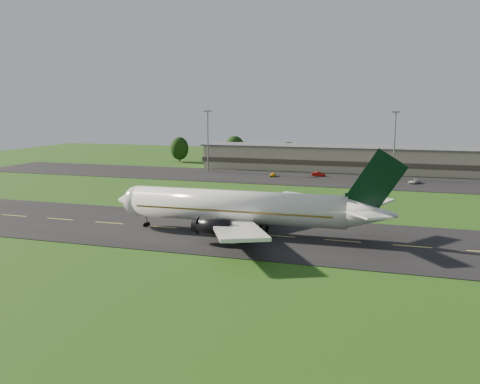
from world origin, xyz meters
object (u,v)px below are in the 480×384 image
(service_vehicle_a, at_px, (273,175))
(service_vehicle_c, at_px, (414,181))
(terminal, at_px, (400,161))
(airliner, at_px, (242,208))
(light_mast_west, at_px, (208,133))
(light_mast_centre, at_px, (395,137))
(service_vehicle_b, at_px, (319,174))

(service_vehicle_a, height_order, service_vehicle_c, same)
(terminal, xyz_separation_m, service_vehicle_c, (4.81, -24.50, -3.28))
(airliner, height_order, service_vehicle_a, airliner)
(airliner, distance_m, service_vehicle_a, 74.84)
(light_mast_west, height_order, service_vehicle_c, light_mast_west)
(light_mast_west, bearing_deg, light_mast_centre, 0.00)
(terminal, distance_m, service_vehicle_b, 29.92)
(terminal, bearing_deg, airliner, -103.97)
(terminal, height_order, light_mast_centre, light_mast_centre)
(light_mast_centre, xyz_separation_m, service_vehicle_c, (6.21, -8.32, -12.02))
(airliner, height_order, service_vehicle_b, airliner)
(light_mast_west, relative_size, service_vehicle_a, 5.64)
(terminal, bearing_deg, service_vehicle_b, -142.82)
(light_mast_centre, relative_size, service_vehicle_a, 5.64)
(airliner, relative_size, light_mast_centre, 2.52)
(service_vehicle_b, bearing_deg, terminal, -48.40)
(light_mast_centre, bearing_deg, service_vehicle_b, -175.40)
(airliner, height_order, service_vehicle_c, airliner)
(airliner, distance_m, light_mast_centre, 83.49)
(terminal, bearing_deg, light_mast_centre, -94.95)
(light_mast_west, distance_m, light_mast_centre, 60.00)
(service_vehicle_c, bearing_deg, service_vehicle_b, -166.12)
(light_mast_west, xyz_separation_m, service_vehicle_a, (24.12, -6.45, -12.02))
(airliner, distance_m, terminal, 99.10)
(service_vehicle_a, bearing_deg, light_mast_centre, 4.44)
(airliner, distance_m, light_mast_west, 88.70)
(airliner, bearing_deg, service_vehicle_c, 67.05)
(light_mast_west, xyz_separation_m, service_vehicle_b, (37.70, -1.79, -11.93))
(service_vehicle_a, relative_size, service_vehicle_c, 0.82)
(light_mast_west, bearing_deg, service_vehicle_c, -7.16)
(service_vehicle_b, bearing_deg, service_vehicle_c, -98.47)
(light_mast_centre, bearing_deg, service_vehicle_a, -169.81)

